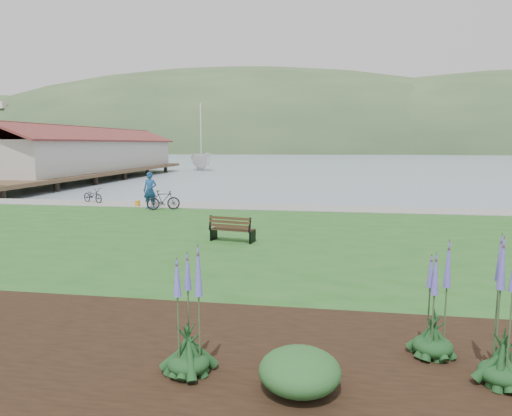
{
  "coord_description": "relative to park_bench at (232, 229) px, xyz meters",
  "views": [
    {
      "loc": [
        4.57,
        -16.42,
        3.71
      ],
      "look_at": [
        1.84,
        0.35,
        1.3
      ],
      "focal_mm": 32.0,
      "sensor_mm": 36.0,
      "label": 1
    }
  ],
  "objects": [
    {
      "name": "garden_bed",
      "position": [
        1.68,
        -8.21,
        -0.44
      ],
      "size": [
        24.0,
        4.4,
        0.04
      ],
      "primitive_type": "cube",
      "color": "black",
      "rests_on": "lawn"
    },
    {
      "name": "bicycle_b",
      "position": [
        -5.0,
        6.83,
        0.04
      ],
      "size": [
        1.09,
        1.69,
        0.98
      ],
      "primitive_type": "imported",
      "rotation": [
        0.0,
        0.0,
        1.98
      ],
      "color": "black",
      "rests_on": "lawn"
    },
    {
      "name": "echium_2",
      "position": [
        5.63,
        -8.51,
        0.47
      ],
      "size": [
        0.62,
        0.62,
        2.17
      ],
      "color": "#133618",
      "rests_on": "garden_bed"
    },
    {
      "name": "shrub_1",
      "position": [
        2.91,
        -9.12,
        -0.14
      ],
      "size": [
        1.1,
        1.1,
        0.55
      ],
      "primitive_type": "ellipsoid",
      "color": "#1E4C21",
      "rests_on": "garden_bed"
    },
    {
      "name": "shoreline_path",
      "position": [
        -1.32,
        8.49,
        -0.44
      ],
      "size": [
        34.0,
        2.2,
        0.03
      ],
      "primitive_type": "cube",
      "color": "gray",
      "rests_on": "lawn"
    },
    {
      "name": "ground",
      "position": [
        -1.32,
        1.59,
        -0.86
      ],
      "size": [
        600.0,
        600.0,
        0.0
      ],
      "primitive_type": "plane",
      "color": "gray",
      "rests_on": "ground"
    },
    {
      "name": "bicycle_a",
      "position": [
        -9.89,
        8.79,
        -0.04
      ],
      "size": [
        1.19,
        1.68,
        0.83
      ],
      "primitive_type": "imported",
      "rotation": [
        0.0,
        0.0,
        1.12
      ],
      "color": "black",
      "rests_on": "lawn"
    },
    {
      "name": "echium_0",
      "position": [
        1.31,
        -8.91,
        0.32
      ],
      "size": [
        0.62,
        0.62,
        1.98
      ],
      "color": "#133618",
      "rests_on": "garden_bed"
    },
    {
      "name": "echium_1",
      "position": [
        4.89,
        -7.77,
        0.31
      ],
      "size": [
        0.62,
        0.62,
        1.94
      ],
      "color": "#133618",
      "rests_on": "garden_bed"
    },
    {
      "name": "far_hillside",
      "position": [
        18.68,
        171.59,
        -0.86
      ],
      "size": [
        580.0,
        80.0,
        38.0
      ],
      "primitive_type": null,
      "color": "#36512D",
      "rests_on": "ground"
    },
    {
      "name": "pier_pavilion",
      "position": [
        -21.32,
        29.11,
        1.78
      ],
      "size": [
        8.0,
        36.0,
        5.4
      ],
      "color": "#4C3826",
      "rests_on": "ground"
    },
    {
      "name": "pannier",
      "position": [
        -6.81,
        7.79,
        -0.3
      ],
      "size": [
        0.23,
        0.32,
        0.31
      ],
      "primitive_type": "cube",
      "rotation": [
        0.0,
        0.0,
        0.15
      ],
      "color": "orange",
      "rests_on": "lawn"
    },
    {
      "name": "park_bench",
      "position": [
        0.0,
        0.0,
        0.0
      ],
      "size": [
        1.56,
        0.86,
        0.92
      ],
      "rotation": [
        0.0,
        0.0,
        -0.19
      ],
      "color": "black",
      "rests_on": "lawn"
    },
    {
      "name": "lawn",
      "position": [
        -1.32,
        -0.41,
        -0.66
      ],
      "size": [
        34.0,
        20.0,
        0.4
      ],
      "primitive_type": "cube",
      "color": "#20531D",
      "rests_on": "ground"
    },
    {
      "name": "person",
      "position": [
        -5.81,
        7.13,
        0.64
      ],
      "size": [
        0.83,
        0.6,
        2.2
      ],
      "primitive_type": "imported",
      "rotation": [
        0.0,
        0.0,
        0.07
      ],
      "color": "navy",
      "rests_on": "lawn"
    },
    {
      "name": "sailboat",
      "position": [
        -14.47,
        46.64,
        -0.86
      ],
      "size": [
        15.05,
        15.13,
        29.15
      ],
      "primitive_type": "imported",
      "rotation": [
        0.0,
        0.0,
        0.49
      ],
      "color": "silver",
      "rests_on": "ground"
    }
  ]
}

